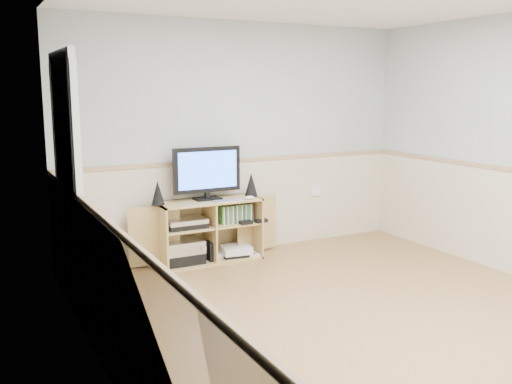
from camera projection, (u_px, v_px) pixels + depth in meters
The scene contains 11 objects.
room at pixel (354, 165), 4.34m from camera, with size 4.04×4.54×2.54m.
media_cabinet at pixel (208, 229), 6.01m from camera, with size 1.68×0.40×0.65m.
monitor at pixel (207, 171), 5.90m from camera, with size 0.73×0.18×0.55m.
speaker_left at pixel (158, 193), 5.66m from camera, with size 0.13×0.13×0.24m, color black.
speaker_right at pixel (251, 184), 6.13m from camera, with size 0.14×0.14×0.26m, color black.
keyboard at pixel (228, 201), 5.85m from camera, with size 0.29×0.12×0.01m, color silver.
mouse at pixel (250, 198), 5.96m from camera, with size 0.10×0.06×0.04m, color white.
av_components at pixel (184, 244), 5.85m from camera, with size 0.50×0.30×0.47m.
game_consoles at pixel (234, 251), 6.13m from camera, with size 0.46×0.30×0.11m.
game_cases at pixel (235, 213), 6.05m from camera, with size 0.36×0.14×0.19m, color #3F8C3F.
wall_outlet at pixel (316, 191), 6.77m from camera, with size 0.12×0.03×0.12m, color white.
Camera 1 is at (-2.71, -3.35, 1.78)m, focal length 40.00 mm.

